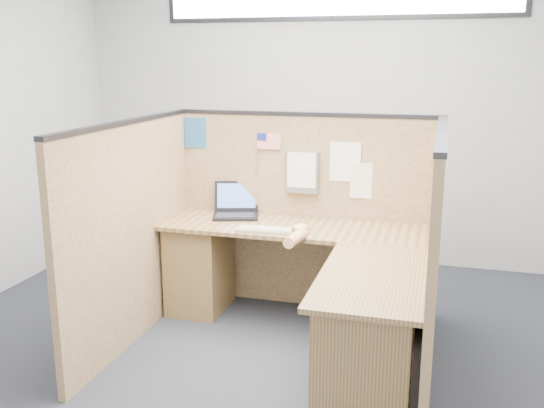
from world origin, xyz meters
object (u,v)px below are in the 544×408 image
(l_desk, at_px, (306,291))
(laptop, at_px, (239,207))
(mouse, at_px, (301,231))
(keyboard, at_px, (266,230))

(l_desk, distance_m, laptop, 0.98)
(mouse, bearing_deg, keyboard, 180.00)
(mouse, bearing_deg, l_desk, -65.34)
(l_desk, xyz_separation_m, keyboard, (-0.33, 0.19, 0.35))
(l_desk, relative_size, laptop, 4.66)
(l_desk, xyz_separation_m, laptop, (-0.68, 0.58, 0.40))
(l_desk, height_order, laptop, laptop)
(keyboard, xyz_separation_m, mouse, (0.25, 0.00, 0.01))
(keyboard, bearing_deg, l_desk, -33.69)
(mouse, bearing_deg, laptop, 146.38)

